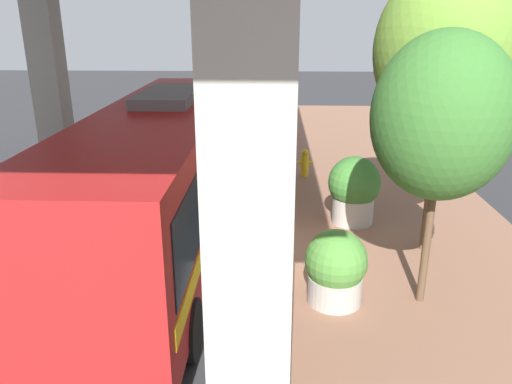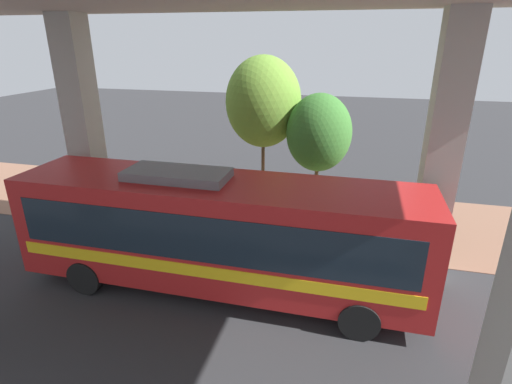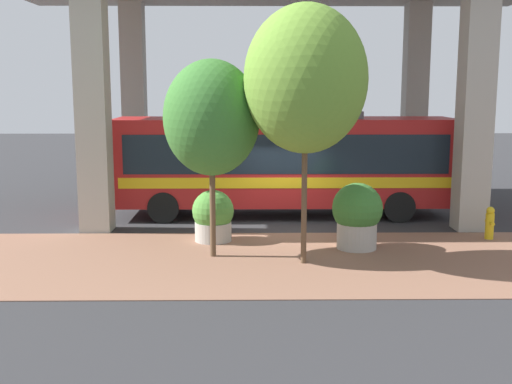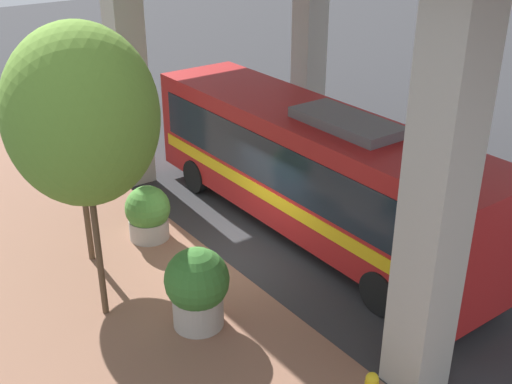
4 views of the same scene
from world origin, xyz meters
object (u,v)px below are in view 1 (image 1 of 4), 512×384
object	(u,v)px
street_tree_far	(446,51)
street_tree_near	(442,117)
fire_hydrant	(305,163)
planter_front	(354,189)
bus	(163,170)
planter_middle	(336,268)

from	to	relation	value
street_tree_far	street_tree_near	bearing A→B (deg)	73.69
fire_hydrant	planter_front	bearing A→B (deg)	104.46
bus	planter_front	bearing A→B (deg)	-159.54
fire_hydrant	street_tree_near	distance (m)	8.56
fire_hydrant	planter_front	size ratio (longest dim) A/B	0.53
planter_middle	street_tree_far	world-z (taller)	street_tree_far
planter_middle	street_tree_far	bearing A→B (deg)	-134.61
planter_middle	street_tree_far	size ratio (longest dim) A/B	0.23
street_tree_near	street_tree_far	distance (m)	2.54
planter_front	street_tree_near	world-z (taller)	street_tree_near
bus	planter_front	size ratio (longest dim) A/B	6.23
fire_hydrant	street_tree_near	size ratio (longest dim) A/B	0.19
bus	street_tree_near	distance (m)	5.94
bus	street_tree_near	world-z (taller)	street_tree_near
fire_hydrant	street_tree_far	distance (m)	7.25
street_tree_near	street_tree_far	bearing A→B (deg)	-106.31
street_tree_far	planter_middle	bearing A→B (deg)	45.39
planter_middle	street_tree_near	size ratio (longest dim) A/B	0.29
planter_front	bus	bearing A→B (deg)	20.46
bus	planter_middle	world-z (taller)	bus
bus	street_tree_near	xyz separation A→B (m)	(-5.30, 2.12, 1.64)
planter_front	street_tree_far	bearing A→B (deg)	132.31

